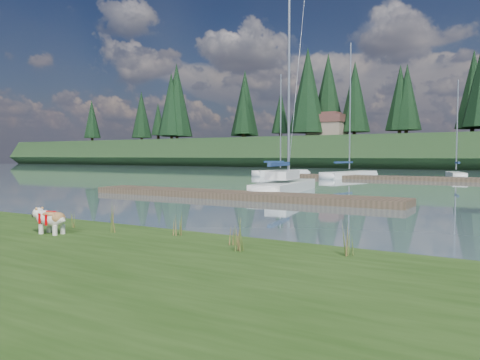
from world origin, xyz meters
The scene contains 21 objects.
ground centered at (0.00, 30.00, 0.00)m, with size 200.00×200.00×0.00m, color slate.
ridge centered at (0.00, 73.00, 2.50)m, with size 200.00×20.00×5.00m, color #1D3519.
bulldog centered at (-0.94, -3.31, 0.69)m, with size 0.90×0.42×0.54m.
sailboat_main centered at (-3.63, 14.24, 0.42)m, with size 2.93×8.53×12.10m.
dock_near centered at (-4.00, 9.00, 0.15)m, with size 16.00×2.00×0.30m, color #4C3D2C.
dock_far centered at (2.00, 30.00, 0.15)m, with size 26.00×2.20×0.30m, color #4C3D2C.
sailboat_bg_0 centered at (-12.52, 32.57, 0.32)m, with size 4.08×6.80×10.08m.
sailboat_bg_1 centered at (-5.48, 32.25, 0.33)m, with size 3.43×8.31×12.15m.
sailboat_bg_2 centered at (2.73, 34.92, 0.34)m, with size 2.37×5.63×8.59m.
weed_0 centered at (0.01, -2.47, 0.64)m, with size 0.17×0.14×0.70m.
weed_1 centered at (1.50, -2.10, 0.56)m, with size 0.17×0.14×0.50m.
weed_2 centered at (3.41, -2.81, 0.61)m, with size 0.17×0.14×0.62m.
weed_3 centered at (-1.27, -2.43, 0.54)m, with size 0.17×0.14×0.44m.
weed_4 centered at (3.05, -2.35, 0.50)m, with size 0.17×0.14×0.36m.
weed_5 centered at (5.11, -2.16, 0.59)m, with size 0.17×0.14×0.57m.
mud_lip centered at (0.00, -1.60, 0.07)m, with size 60.00×0.50×0.14m, color #33281C.
conifer_0 centered at (-55.00, 67.00, 12.64)m, with size 5.72×5.72×14.15m.
conifer_1 centered at (-40.00, 71.00, 11.28)m, with size 4.40×4.40×11.30m.
conifer_2 centered at (-25.00, 68.00, 13.54)m, with size 6.60×6.60×16.05m.
conifer_3 centered at (-10.00, 72.00, 11.74)m, with size 4.84×4.84×12.25m.
house_0 centered at (-22.00, 70.00, 7.31)m, with size 6.30×5.30×4.65m.
Camera 1 is at (7.52, -9.65, 2.00)m, focal length 35.00 mm.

